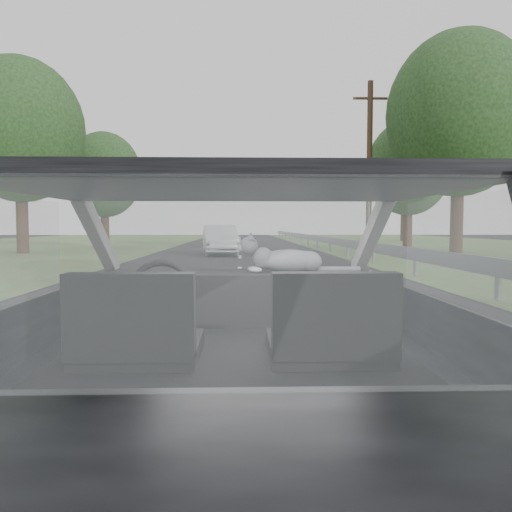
{
  "coord_description": "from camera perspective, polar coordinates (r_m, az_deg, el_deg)",
  "views": [
    {
      "loc": [
        0.03,
        -2.33,
        1.27
      ],
      "look_at": [
        0.12,
        0.57,
        1.1
      ],
      "focal_mm": 35.0,
      "sensor_mm": 36.0,
      "label": 1
    }
  ],
  "objects": [
    {
      "name": "ground",
      "position": [
        2.65,
        -2.39,
        -25.19
      ],
      "size": [
        140.0,
        140.0,
        0.0
      ],
      "primitive_type": "plane",
      "color": "black",
      "rests_on": "ground"
    },
    {
      "name": "subject_car",
      "position": [
        2.39,
        -2.43,
        -9.75
      ],
      "size": [
        1.8,
        4.0,
        1.45
      ],
      "primitive_type": "cube",
      "color": "black",
      "rests_on": "ground"
    },
    {
      "name": "dashboard",
      "position": [
        2.98,
        -2.3,
        -4.67
      ],
      "size": [
        1.58,
        0.45,
        0.3
      ],
      "primitive_type": "cube",
      "color": "black",
      "rests_on": "subject_car"
    },
    {
      "name": "driver_seat",
      "position": [
        2.12,
        -13.51,
        -7.28
      ],
      "size": [
        0.5,
        0.72,
        0.42
      ],
      "primitive_type": "cube",
      "color": "black",
      "rests_on": "subject_car"
    },
    {
      "name": "passenger_seat",
      "position": [
        2.11,
        8.49,
        -7.28
      ],
      "size": [
        0.5,
        0.72,
        0.42
      ],
      "primitive_type": "cube",
      "color": "black",
      "rests_on": "subject_car"
    },
    {
      "name": "steering_wheel",
      "position": [
        2.71,
        -10.86,
        -4.04
      ],
      "size": [
        0.36,
        0.36,
        0.04
      ],
      "primitive_type": "torus",
      "color": "black",
      "rests_on": "dashboard"
    },
    {
      "name": "cat",
      "position": [
        2.94,
        3.73,
        -0.37
      ],
      "size": [
        0.53,
        0.2,
        0.23
      ],
      "primitive_type": "ellipsoid",
      "rotation": [
        0.0,
        0.0,
        0.08
      ],
      "color": "gray",
      "rests_on": "dashboard"
    },
    {
      "name": "guardrail",
      "position": [
        13.06,
        17.32,
        0.26
      ],
      "size": [
        0.05,
        90.0,
        0.32
      ],
      "primitive_type": "cube",
      "color": "gray",
      "rests_on": "ground"
    },
    {
      "name": "other_car",
      "position": [
        22.04,
        -4.14,
        1.84
      ],
      "size": [
        2.02,
        4.14,
        1.31
      ],
      "primitive_type": "imported",
      "rotation": [
        0.0,
        0.0,
        0.11
      ],
      "color": "silver",
      "rests_on": "ground"
    },
    {
      "name": "highway_sign",
      "position": [
        19.96,
        12.7,
        3.75
      ],
      "size": [
        0.45,
        1.11,
        2.81
      ],
      "primitive_type": "cube",
      "rotation": [
        0.0,
        0.0,
        -0.31
      ],
      "color": "#0F5819",
      "rests_on": "ground"
    },
    {
      "name": "utility_pole",
      "position": [
        23.56,
        12.83,
        9.76
      ],
      "size": [
        0.3,
        0.3,
        7.8
      ],
      "primitive_type": "cylinder",
      "rotation": [
        0.0,
        0.0,
        0.2
      ],
      "color": "brown",
      "rests_on": "ground"
    },
    {
      "name": "tree_1",
      "position": [
        24.0,
        22.13,
        11.46
      ],
      "size": [
        6.43,
        6.43,
        9.44
      ],
      "primitive_type": null,
      "rotation": [
        0.0,
        0.0,
        -0.03
      ],
      "color": "black",
      "rests_on": "ground"
    },
    {
      "name": "tree_2",
      "position": [
        28.5,
        17.01,
        7.58
      ],
      "size": [
        4.72,
        4.72,
        6.8
      ],
      "primitive_type": null,
      "rotation": [
        0.0,
        0.0,
        0.05
      ],
      "color": "black",
      "rests_on": "ground"
    },
    {
      "name": "tree_3",
      "position": [
        44.51,
        16.61,
        7.73
      ],
      "size": [
        7.49,
        7.49,
        9.41
      ],
      "primitive_type": null,
      "rotation": [
        0.0,
        0.0,
        0.24
      ],
      "color": "black",
      "rests_on": "ground"
    },
    {
      "name": "tree_5",
      "position": [
        25.64,
        -25.31,
        10.02
      ],
      "size": [
        6.8,
        6.8,
        8.71
      ],
      "primitive_type": null,
      "rotation": [
        0.0,
        0.0,
        0.21
      ],
      "color": "black",
      "rests_on": "ground"
    },
    {
      "name": "tree_6",
      "position": [
        30.68,
        -16.94,
        7.05
      ],
      "size": [
        4.62,
        4.62,
        6.55
      ],
      "primitive_type": null,
      "rotation": [
        0.0,
        0.0,
        -0.07
      ],
      "color": "black",
      "rests_on": "ground"
    }
  ]
}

